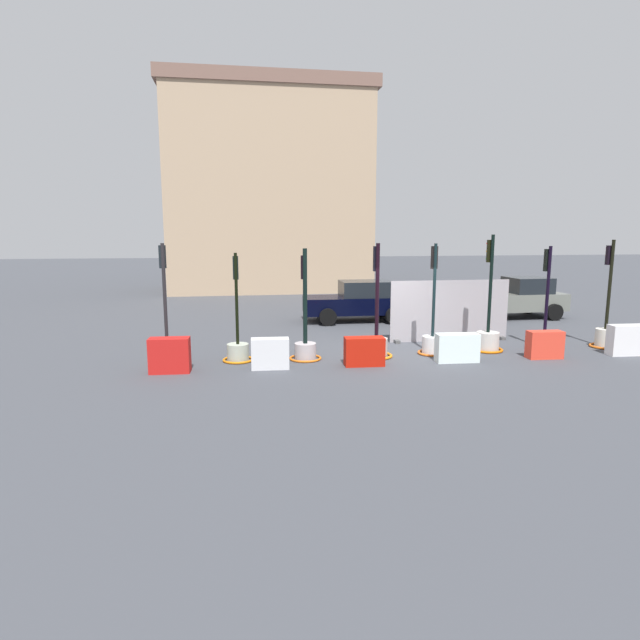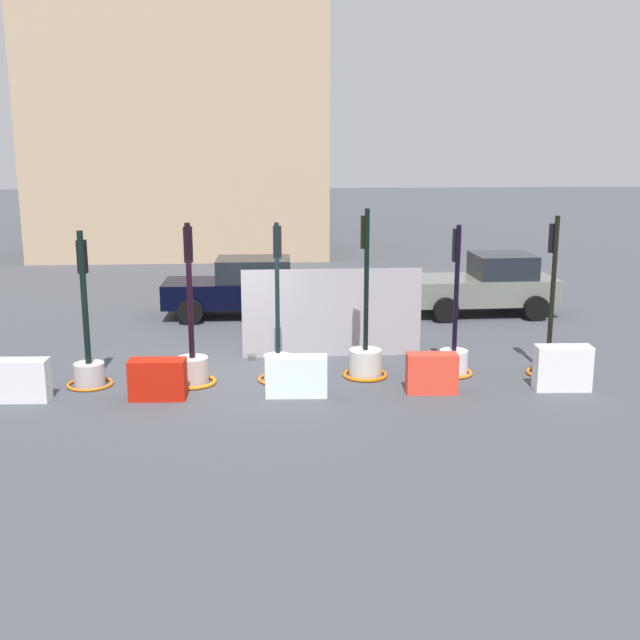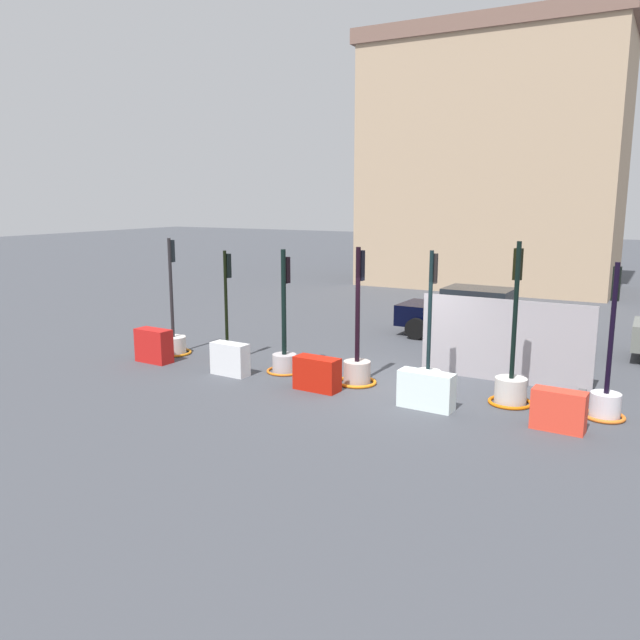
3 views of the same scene
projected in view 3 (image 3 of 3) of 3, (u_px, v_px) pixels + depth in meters
name	position (u px, v px, depth m)	size (l,w,h in m)	color
ground_plane	(392.00, 386.00, 14.71)	(120.00, 120.00, 0.00)	#42454C
traffic_light_0	(173.00, 339.00, 17.65)	(0.97, 0.97, 3.21)	silver
traffic_light_1	(227.00, 345.00, 16.76)	(0.85, 0.85, 2.95)	#ACB5A2
traffic_light_2	(284.00, 350.00, 15.76)	(0.90, 0.90, 3.06)	#B3AAAD
traffic_light_3	(357.00, 362.00, 14.78)	(0.93, 0.93, 3.19)	#B9A89F
traffic_light_4	(428.00, 371.00, 14.05)	(0.83, 0.83, 3.18)	silver
traffic_light_5	(511.00, 381.00, 13.33)	(0.92, 0.92, 3.42)	beige
traffic_light_6	(606.00, 393.00, 12.46)	(0.79, 0.79, 3.09)	silver
construction_barrier_0	(154.00, 346.00, 16.75)	(1.02, 0.50, 0.89)	red
construction_barrier_1	(230.00, 359.00, 15.54)	(0.99, 0.43, 0.80)	silver
construction_barrier_2	(317.00, 374.00, 14.31)	(1.06, 0.50, 0.76)	red
construction_barrier_3	(426.00, 390.00, 13.06)	(1.17, 0.46, 0.78)	white
construction_barrier_4	(559.00, 410.00, 11.83)	(0.99, 0.44, 0.77)	#E83D2A
car_black_sedan	(469.00, 313.00, 19.45)	(4.17, 2.10, 1.59)	black
building_main_facade	(491.00, 161.00, 30.32)	(12.10, 6.29, 11.98)	tan
site_fence_panel	(504.00, 343.00, 14.86)	(3.98, 0.50, 1.97)	#9E989E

